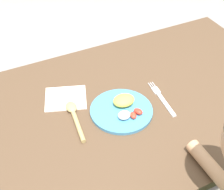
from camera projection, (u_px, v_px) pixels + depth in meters
name	position (u px, v px, depth m)	size (l,w,h in m)	color
dining_table	(141.00, 117.00, 1.32)	(1.22, 0.81, 0.70)	#4F3A28
plate	(122.00, 109.00, 1.20)	(0.22, 0.22, 0.04)	teal
fork	(162.00, 99.00, 1.26)	(0.04, 0.20, 0.01)	silver
spoon	(74.00, 115.00, 1.18)	(0.05, 0.20, 0.02)	tan
napkin	(66.00, 98.00, 1.26)	(0.15, 0.13, 0.00)	silver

